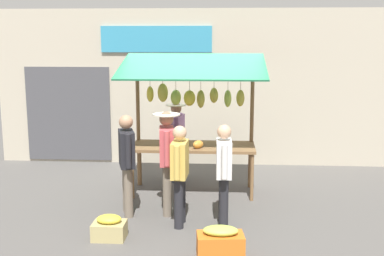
{
  "coord_description": "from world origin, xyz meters",
  "views": [
    {
      "loc": [
        -0.55,
        8.53,
        2.77
      ],
      "look_at": [
        0.0,
        0.3,
        1.25
      ],
      "focal_mm": 45.67,
      "sensor_mm": 36.0,
      "label": 1
    }
  ],
  "objects_px": {
    "shopper_with_ponytail": "(127,158)",
    "market_stall": "(193,108)",
    "shopper_in_striped_shirt": "(180,169)",
    "produce_crate_near": "(109,228)",
    "vendor_with_sunhat": "(176,136)",
    "shopper_in_grey_tee": "(167,154)",
    "shopper_with_shopping_bag": "(224,169)",
    "produce_crate_side": "(220,244)"
  },
  "relations": [
    {
      "from": "shopper_with_ponytail",
      "to": "produce_crate_near",
      "type": "relative_size",
      "value": 3.51
    },
    {
      "from": "shopper_in_grey_tee",
      "to": "produce_crate_side",
      "type": "distance_m",
      "value": 1.98
    },
    {
      "from": "shopper_with_ponytail",
      "to": "shopper_in_striped_shirt",
      "type": "height_order",
      "value": "shopper_with_ponytail"
    },
    {
      "from": "shopper_with_ponytail",
      "to": "produce_crate_side",
      "type": "bearing_deg",
      "value": -151.95
    },
    {
      "from": "market_stall",
      "to": "shopper_in_grey_tee",
      "type": "height_order",
      "value": "market_stall"
    },
    {
      "from": "market_stall",
      "to": "shopper_with_ponytail",
      "type": "relative_size",
      "value": 1.56
    },
    {
      "from": "vendor_with_sunhat",
      "to": "produce_crate_side",
      "type": "height_order",
      "value": "vendor_with_sunhat"
    },
    {
      "from": "shopper_in_grey_tee",
      "to": "market_stall",
      "type": "bearing_deg",
      "value": -23.38
    },
    {
      "from": "market_stall",
      "to": "produce_crate_near",
      "type": "distance_m",
      "value": 2.82
    },
    {
      "from": "shopper_in_grey_tee",
      "to": "produce_crate_near",
      "type": "relative_size",
      "value": 3.61
    },
    {
      "from": "vendor_with_sunhat",
      "to": "shopper_with_shopping_bag",
      "type": "xyz_separation_m",
      "value": [
        -0.93,
        2.27,
        -0.03
      ]
    },
    {
      "from": "market_stall",
      "to": "shopper_with_ponytail",
      "type": "distance_m",
      "value": 1.68
    },
    {
      "from": "shopper_with_ponytail",
      "to": "shopper_in_striped_shirt",
      "type": "xyz_separation_m",
      "value": [
        -0.87,
        0.41,
        -0.06
      ]
    },
    {
      "from": "shopper_with_shopping_bag",
      "to": "shopper_with_ponytail",
      "type": "xyz_separation_m",
      "value": [
        1.52,
        -0.34,
        0.05
      ]
    },
    {
      "from": "shopper_in_striped_shirt",
      "to": "produce_crate_near",
      "type": "relative_size",
      "value": 3.33
    },
    {
      "from": "shopper_with_shopping_bag",
      "to": "produce_crate_side",
      "type": "height_order",
      "value": "shopper_with_shopping_bag"
    },
    {
      "from": "shopper_with_shopping_bag",
      "to": "shopper_in_grey_tee",
      "type": "xyz_separation_m",
      "value": [
        0.9,
        -0.43,
        0.11
      ]
    },
    {
      "from": "produce_crate_near",
      "to": "market_stall",
      "type": "bearing_deg",
      "value": -114.64
    },
    {
      "from": "vendor_with_sunhat",
      "to": "shopper_with_ponytail",
      "type": "distance_m",
      "value": 2.02
    },
    {
      "from": "shopper_with_shopping_bag",
      "to": "shopper_in_grey_tee",
      "type": "height_order",
      "value": "shopper_in_grey_tee"
    },
    {
      "from": "vendor_with_sunhat",
      "to": "shopper_with_ponytail",
      "type": "height_order",
      "value": "shopper_with_ponytail"
    },
    {
      "from": "market_stall",
      "to": "shopper_with_shopping_bag",
      "type": "bearing_deg",
      "value": 109.81
    },
    {
      "from": "vendor_with_sunhat",
      "to": "produce_crate_side",
      "type": "distance_m",
      "value": 3.63
    },
    {
      "from": "market_stall",
      "to": "shopper_with_shopping_bag",
      "type": "height_order",
      "value": "market_stall"
    },
    {
      "from": "shopper_with_ponytail",
      "to": "shopper_in_grey_tee",
      "type": "height_order",
      "value": "shopper_in_grey_tee"
    },
    {
      "from": "market_stall",
      "to": "shopper_with_ponytail",
      "type": "height_order",
      "value": "market_stall"
    },
    {
      "from": "market_stall",
      "to": "shopper_with_ponytail",
      "type": "xyz_separation_m",
      "value": [
        0.95,
        1.24,
        -0.63
      ]
    },
    {
      "from": "vendor_with_sunhat",
      "to": "produce_crate_near",
      "type": "xyz_separation_m",
      "value": [
        0.66,
        2.92,
        -0.74
      ]
    },
    {
      "from": "shopper_with_shopping_bag",
      "to": "shopper_in_grey_tee",
      "type": "relative_size",
      "value": 0.93
    },
    {
      "from": "produce_crate_near",
      "to": "produce_crate_side",
      "type": "distance_m",
      "value": 1.65
    },
    {
      "from": "shopper_in_striped_shirt",
      "to": "shopper_in_grey_tee",
      "type": "xyz_separation_m",
      "value": [
        0.25,
        -0.49,
        0.11
      ]
    },
    {
      "from": "vendor_with_sunhat",
      "to": "shopper_in_grey_tee",
      "type": "relative_size",
      "value": 0.93
    },
    {
      "from": "vendor_with_sunhat",
      "to": "produce_crate_side",
      "type": "bearing_deg",
      "value": 25.14
    },
    {
      "from": "vendor_with_sunhat",
      "to": "shopper_in_striped_shirt",
      "type": "bearing_deg",
      "value": 17.4
    },
    {
      "from": "shopper_with_ponytail",
      "to": "produce_crate_near",
      "type": "bearing_deg",
      "value": 159.5
    },
    {
      "from": "market_stall",
      "to": "vendor_with_sunhat",
      "type": "bearing_deg",
      "value": -62.41
    },
    {
      "from": "shopper_in_striped_shirt",
      "to": "shopper_with_shopping_bag",
      "type": "bearing_deg",
      "value": -81.46
    },
    {
      "from": "shopper_in_grey_tee",
      "to": "produce_crate_near",
      "type": "height_order",
      "value": "shopper_in_grey_tee"
    },
    {
      "from": "shopper_with_shopping_bag",
      "to": "shopper_in_striped_shirt",
      "type": "xyz_separation_m",
      "value": [
        0.65,
        0.07,
        -0.01
      ]
    },
    {
      "from": "shopper_with_ponytail",
      "to": "market_stall",
      "type": "bearing_deg",
      "value": -53.89
    },
    {
      "from": "shopper_with_ponytail",
      "to": "shopper_with_shopping_bag",
      "type": "bearing_deg",
      "value": -119.01
    },
    {
      "from": "shopper_with_shopping_bag",
      "to": "shopper_with_ponytail",
      "type": "distance_m",
      "value": 1.56
    }
  ]
}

